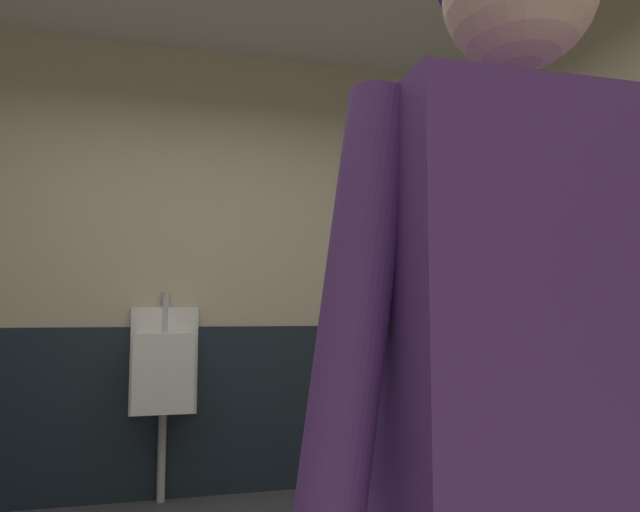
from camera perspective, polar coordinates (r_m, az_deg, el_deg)
wall_back at (r=3.83m, az=-11.70°, el=-0.96°), size 4.43×0.12×2.83m
wainscot_band_back at (r=3.79m, az=-11.91°, el=-14.58°), size 3.83×0.03×1.03m
urinal_solo at (r=3.61m, az=-15.06°, el=-10.77°), size 0.40×0.34×1.24m
person at (r=0.87m, az=20.49°, el=-12.88°), size 0.64×0.60×1.70m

